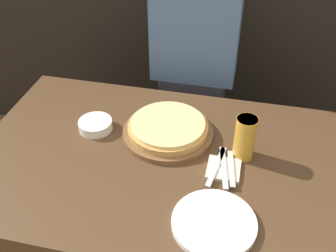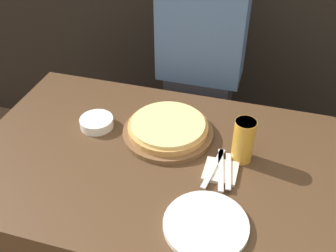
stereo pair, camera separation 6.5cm
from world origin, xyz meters
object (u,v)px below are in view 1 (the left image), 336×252
(fork, at_px, (216,166))
(spoon, at_px, (231,168))
(side_bowl, at_px, (95,125))
(dinner_plate, at_px, (214,223))
(dinner_knife, at_px, (224,167))
(diner_person, at_px, (193,86))
(pizza_on_board, at_px, (168,129))
(beer_glass, at_px, (245,136))

(fork, xyz_separation_m, spoon, (0.05, 0.00, 0.00))
(side_bowl, bearing_deg, fork, -13.87)
(spoon, bearing_deg, fork, 180.00)
(dinner_plate, xyz_separation_m, dinner_knife, (0.00, 0.23, 0.01))
(side_bowl, bearing_deg, diner_person, 60.93)
(pizza_on_board, distance_m, diner_person, 0.51)
(fork, bearing_deg, pizza_on_board, 144.05)
(side_bowl, distance_m, diner_person, 0.60)
(pizza_on_board, relative_size, spoon, 1.97)
(diner_person, bearing_deg, pizza_on_board, -91.64)
(side_bowl, xyz_separation_m, diner_person, (0.29, 0.52, -0.11))
(side_bowl, distance_m, spoon, 0.53)
(spoon, xyz_separation_m, diner_person, (-0.23, 0.64, -0.11))
(pizza_on_board, height_order, spoon, pizza_on_board)
(spoon, relative_size, diner_person, 0.13)
(diner_person, bearing_deg, side_bowl, -119.07)
(pizza_on_board, height_order, dinner_plate, pizza_on_board)
(dinner_knife, relative_size, spoon, 1.17)
(dinner_plate, xyz_separation_m, diner_person, (-0.21, 0.87, -0.10))
(pizza_on_board, xyz_separation_m, dinner_knife, (0.22, -0.14, -0.01))
(pizza_on_board, bearing_deg, diner_person, 88.36)
(pizza_on_board, relative_size, fork, 1.68)
(dinner_plate, bearing_deg, spoon, 83.30)
(side_bowl, xyz_separation_m, spoon, (0.52, -0.12, -0.00))
(pizza_on_board, relative_size, diner_person, 0.25)
(beer_glass, distance_m, dinner_plate, 0.33)
(fork, distance_m, spoon, 0.05)
(dinner_plate, bearing_deg, pizza_on_board, 120.60)
(side_bowl, height_order, diner_person, diner_person)
(dinner_plate, distance_m, dinner_knife, 0.23)
(beer_glass, distance_m, diner_person, 0.63)
(dinner_knife, bearing_deg, side_bowl, 166.81)
(beer_glass, xyz_separation_m, diner_person, (-0.26, 0.55, -0.18))
(spoon, bearing_deg, dinner_knife, -180.00)
(side_bowl, bearing_deg, dinner_plate, -34.99)
(pizza_on_board, height_order, beer_glass, beer_glass)
(beer_glass, xyz_separation_m, fork, (-0.08, -0.09, -0.07))
(pizza_on_board, xyz_separation_m, side_bowl, (-0.27, -0.03, -0.01))
(pizza_on_board, distance_m, dinner_knife, 0.27)
(dinner_plate, bearing_deg, diner_person, 103.44)
(dinner_plate, height_order, spoon, dinner_plate)
(diner_person, bearing_deg, beer_glass, -64.25)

